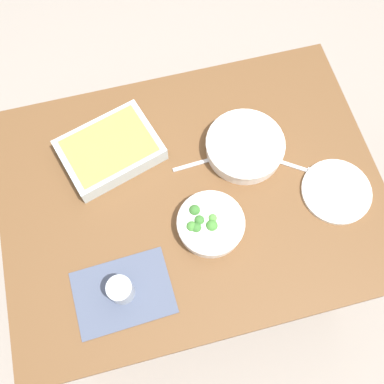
{
  "coord_description": "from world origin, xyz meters",
  "views": [
    {
      "loc": [
        -0.13,
        -0.5,
        2.03
      ],
      "look_at": [
        0.0,
        0.0,
        0.74
      ],
      "focal_mm": 41.33,
      "sensor_mm": 36.0,
      "label": 1
    }
  ],
  "objects_px": {
    "broccoli_bowl": "(210,224)",
    "baking_dish": "(110,150)",
    "side_plate": "(336,191)",
    "drink_cup": "(121,290)",
    "spoon_by_stew": "(206,161)",
    "fork_on_table": "(298,168)",
    "stew_bowl": "(245,146)"
  },
  "relations": [
    {
      "from": "broccoli_bowl",
      "to": "baking_dish",
      "type": "relative_size",
      "value": 0.58
    },
    {
      "from": "broccoli_bowl",
      "to": "side_plate",
      "type": "xyz_separation_m",
      "value": [
        0.42,
        0.01,
        -0.02
      ]
    },
    {
      "from": "drink_cup",
      "to": "side_plate",
      "type": "relative_size",
      "value": 0.39
    },
    {
      "from": "baking_dish",
      "to": "side_plate",
      "type": "bearing_deg",
      "value": -24.92
    },
    {
      "from": "spoon_by_stew",
      "to": "fork_on_table",
      "type": "xyz_separation_m",
      "value": [
        0.28,
        -0.1,
        -0.0
      ]
    },
    {
      "from": "fork_on_table",
      "to": "stew_bowl",
      "type": "bearing_deg",
      "value": 145.4
    },
    {
      "from": "stew_bowl",
      "to": "fork_on_table",
      "type": "distance_m",
      "value": 0.19
    },
    {
      "from": "side_plate",
      "to": "stew_bowl",
      "type": "bearing_deg",
      "value": 138.28
    },
    {
      "from": "broccoli_bowl",
      "to": "spoon_by_stew",
      "type": "height_order",
      "value": "broccoli_bowl"
    },
    {
      "from": "baking_dish",
      "to": "side_plate",
      "type": "distance_m",
      "value": 0.73
    },
    {
      "from": "drink_cup",
      "to": "fork_on_table",
      "type": "height_order",
      "value": "drink_cup"
    },
    {
      "from": "stew_bowl",
      "to": "side_plate",
      "type": "bearing_deg",
      "value": -41.72
    },
    {
      "from": "drink_cup",
      "to": "stew_bowl",
      "type": "bearing_deg",
      "value": 36.92
    },
    {
      "from": "baking_dish",
      "to": "fork_on_table",
      "type": "xyz_separation_m",
      "value": [
        0.57,
        -0.2,
        -0.03
      ]
    },
    {
      "from": "stew_bowl",
      "to": "baking_dish",
      "type": "xyz_separation_m",
      "value": [
        -0.42,
        0.09,
        0.0
      ]
    },
    {
      "from": "drink_cup",
      "to": "fork_on_table",
      "type": "relative_size",
      "value": 0.55
    },
    {
      "from": "side_plate",
      "to": "spoon_by_stew",
      "type": "bearing_deg",
      "value": 150.76
    },
    {
      "from": "baking_dish",
      "to": "fork_on_table",
      "type": "distance_m",
      "value": 0.61
    },
    {
      "from": "broccoli_bowl",
      "to": "baking_dish",
      "type": "bearing_deg",
      "value": 127.48
    },
    {
      "from": "stew_bowl",
      "to": "baking_dish",
      "type": "height_order",
      "value": "same"
    },
    {
      "from": "stew_bowl",
      "to": "fork_on_table",
      "type": "height_order",
      "value": "stew_bowl"
    },
    {
      "from": "side_plate",
      "to": "fork_on_table",
      "type": "distance_m",
      "value": 0.14
    },
    {
      "from": "baking_dish",
      "to": "drink_cup",
      "type": "height_order",
      "value": "drink_cup"
    },
    {
      "from": "baking_dish",
      "to": "spoon_by_stew",
      "type": "xyz_separation_m",
      "value": [
        0.29,
        -0.1,
        -0.03
      ]
    },
    {
      "from": "baking_dish",
      "to": "stew_bowl",
      "type": "bearing_deg",
      "value": -12.55
    },
    {
      "from": "stew_bowl",
      "to": "broccoli_bowl",
      "type": "distance_m",
      "value": 0.29
    },
    {
      "from": "stew_bowl",
      "to": "baking_dish",
      "type": "bearing_deg",
      "value": 167.45
    },
    {
      "from": "spoon_by_stew",
      "to": "fork_on_table",
      "type": "bearing_deg",
      "value": -19.09
    },
    {
      "from": "drink_cup",
      "to": "fork_on_table",
      "type": "distance_m",
      "value": 0.67
    },
    {
      "from": "stew_bowl",
      "to": "spoon_by_stew",
      "type": "distance_m",
      "value": 0.13
    },
    {
      "from": "baking_dish",
      "to": "drink_cup",
      "type": "bearing_deg",
      "value": -96.37
    },
    {
      "from": "broccoli_bowl",
      "to": "spoon_by_stew",
      "type": "distance_m",
      "value": 0.22
    }
  ]
}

